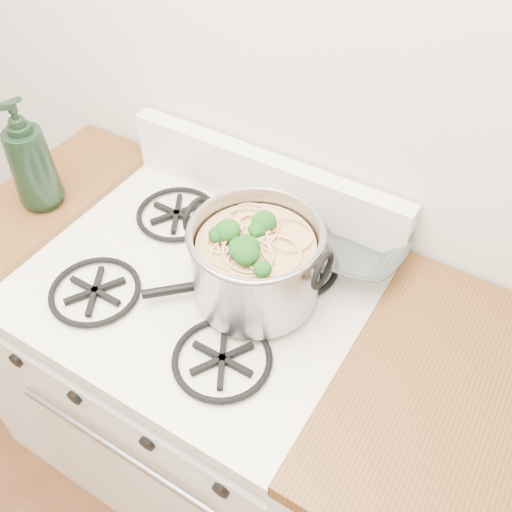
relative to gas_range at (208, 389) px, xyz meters
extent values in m
plane|color=silver|center=(0.00, 0.34, 0.91)|extent=(3.60, 0.00, 3.60)
cube|color=white|center=(0.00, 0.00, -0.03)|extent=(0.76, 0.65, 0.81)
cube|color=white|center=(0.00, 0.00, 0.44)|extent=(0.76, 0.65, 0.04)
cube|color=black|center=(0.00, -0.31, -0.02)|extent=(0.58, 0.02, 0.46)
cube|color=black|center=(0.00, 0.00, 0.48)|extent=(0.60, 0.56, 0.02)
cylinder|color=black|center=(-0.28, -0.32, 0.34)|extent=(0.04, 0.03, 0.04)
cylinder|color=black|center=(-0.10, -0.32, 0.34)|extent=(0.04, 0.03, 0.04)
cylinder|color=black|center=(0.10, -0.32, 0.34)|extent=(0.04, 0.03, 0.04)
cylinder|color=black|center=(0.28, -0.32, 0.34)|extent=(0.04, 0.03, 0.04)
cube|color=silver|center=(-0.51, 0.00, 0.00)|extent=(0.25, 0.65, 0.88)
cube|color=#533214|center=(-0.51, 0.00, 0.46)|extent=(0.25, 0.65, 0.04)
cylinder|color=gray|center=(0.14, 0.03, 0.58)|extent=(0.27, 0.27, 0.18)
torus|color=gray|center=(0.14, 0.03, 0.66)|extent=(0.28, 0.28, 0.01)
torus|color=black|center=(-0.01, 0.03, 0.64)|extent=(0.01, 0.08, 0.08)
torus|color=black|center=(0.29, 0.03, 0.64)|extent=(0.01, 0.08, 0.08)
cylinder|color=tan|center=(0.14, 0.03, 0.56)|extent=(0.24, 0.24, 0.14)
sphere|color=#164E15|center=(0.14, 0.03, 0.65)|extent=(0.04, 0.04, 0.04)
sphere|color=#164E15|center=(0.14, 0.03, 0.65)|extent=(0.04, 0.04, 0.04)
sphere|color=#164E15|center=(0.14, 0.03, 0.65)|extent=(0.04, 0.04, 0.04)
sphere|color=#164E15|center=(0.14, 0.03, 0.65)|extent=(0.04, 0.04, 0.04)
sphere|color=#164E15|center=(0.14, 0.03, 0.65)|extent=(0.04, 0.04, 0.04)
sphere|color=#164E15|center=(0.14, 0.03, 0.65)|extent=(0.04, 0.04, 0.04)
sphere|color=#164E15|center=(0.14, 0.03, 0.65)|extent=(0.04, 0.04, 0.04)
sphere|color=#164E15|center=(0.14, 0.03, 0.65)|extent=(0.04, 0.04, 0.04)
sphere|color=#164E15|center=(0.14, 0.03, 0.65)|extent=(0.04, 0.04, 0.04)
sphere|color=#164E15|center=(0.14, 0.03, 0.65)|extent=(0.04, 0.04, 0.04)
sphere|color=#164E15|center=(0.14, 0.03, 0.65)|extent=(0.04, 0.04, 0.04)
imported|color=white|center=(0.27, 0.25, 0.50)|extent=(0.10, 0.10, 0.02)
imported|color=black|center=(-0.48, 0.01, 0.63)|extent=(0.15, 0.15, 0.29)
camera|label=1|loc=(0.56, -0.66, 1.44)|focal=40.00mm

